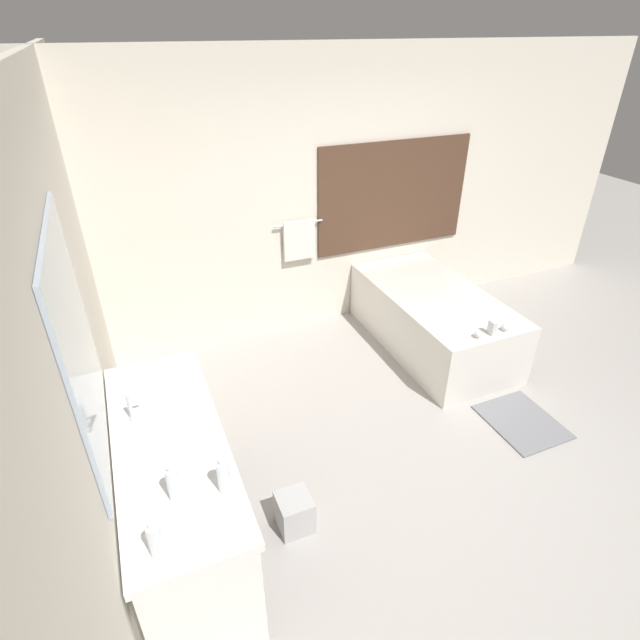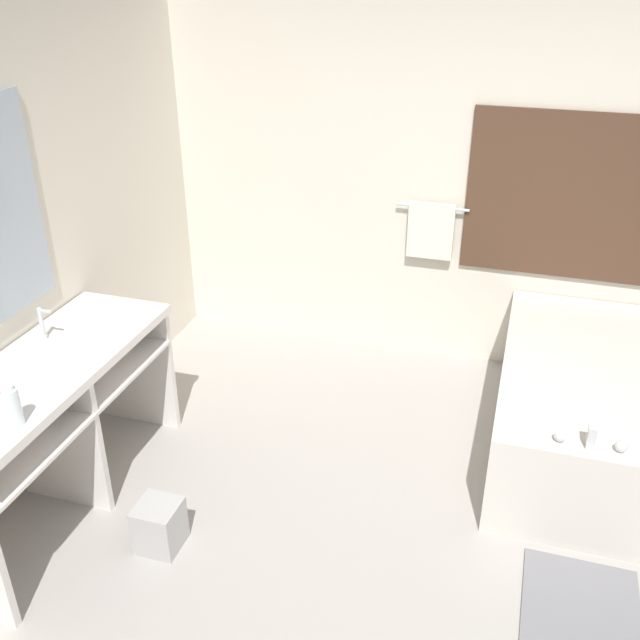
% 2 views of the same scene
% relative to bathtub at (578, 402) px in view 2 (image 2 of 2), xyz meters
% --- Properties ---
extents(ground_plane, '(16.00, 16.00, 0.00)m').
position_rel_bathtub_xyz_m(ground_plane, '(-0.77, -1.29, -0.33)').
color(ground_plane, '#A8A39E').
rests_on(ground_plane, ground).
extents(wall_back_with_blinds, '(7.40, 0.13, 2.70)m').
position_rel_bathtub_xyz_m(wall_back_with_blinds, '(-0.74, 0.94, 1.02)').
color(wall_back_with_blinds, silver).
rests_on(wall_back_with_blinds, ground_plane).
extents(vanity_counter, '(0.59, 1.62, 0.87)m').
position_rel_bathtub_xyz_m(vanity_counter, '(-2.66, -1.29, 0.32)').
color(vanity_counter, white).
rests_on(vanity_counter, ground_plane).
extents(sink_faucet, '(0.09, 0.04, 0.18)m').
position_rel_bathtub_xyz_m(sink_faucet, '(-2.82, -1.07, 0.63)').
color(sink_faucet, silver).
rests_on(sink_faucet, vanity_counter).
extents(bathtub, '(0.91, 1.80, 0.71)m').
position_rel_bathtub_xyz_m(bathtub, '(0.00, 0.00, 0.00)').
color(bathtub, silver).
rests_on(bathtub, ground_plane).
extents(water_bottle_1, '(0.06, 0.06, 0.20)m').
position_rel_bathtub_xyz_m(water_bottle_1, '(-2.46, -1.77, 0.64)').
color(water_bottle_1, white).
rests_on(water_bottle_1, vanity_counter).
extents(waste_bin, '(0.21, 0.21, 0.26)m').
position_rel_bathtub_xyz_m(waste_bin, '(-2.01, -1.47, -0.20)').
color(waste_bin, '#B2B2B2').
rests_on(waste_bin, ground_plane).
extents(bath_mat, '(0.53, 0.63, 0.02)m').
position_rel_bathtub_xyz_m(bath_mat, '(0.05, -1.28, -0.32)').
color(bath_mat, slate).
rests_on(bath_mat, ground_plane).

